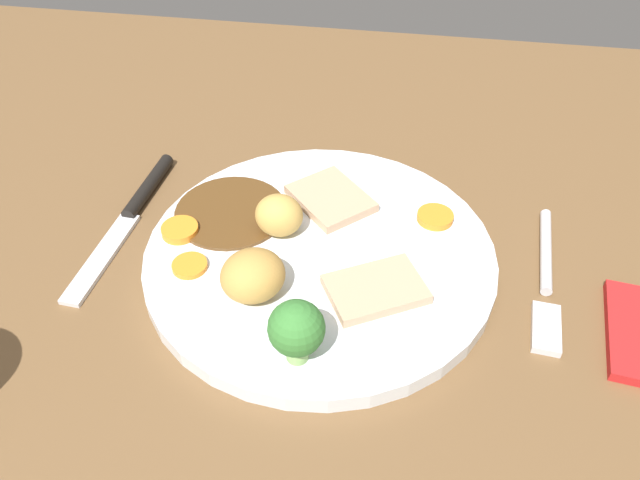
% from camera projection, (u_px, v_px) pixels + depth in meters
% --- Properties ---
extents(dining_table, '(1.20, 0.84, 0.04)m').
position_uv_depth(dining_table, '(332.00, 265.00, 0.53)').
color(dining_table, brown).
rests_on(dining_table, ground).
extents(dinner_plate, '(0.28, 0.28, 0.01)m').
position_uv_depth(dinner_plate, '(320.00, 256.00, 0.50)').
color(dinner_plate, white).
rests_on(dinner_plate, dining_table).
extents(gravy_pool, '(0.09, 0.09, 0.00)m').
position_uv_depth(gravy_pool, '(231.00, 212.00, 0.52)').
color(gravy_pool, '#563819').
rests_on(gravy_pool, dinner_plate).
extents(meat_slice_main, '(0.08, 0.08, 0.01)m').
position_uv_depth(meat_slice_main, '(331.00, 198.00, 0.53)').
color(meat_slice_main, tan).
rests_on(meat_slice_main, dinner_plate).
extents(meat_slice_under, '(0.08, 0.08, 0.01)m').
position_uv_depth(meat_slice_under, '(376.00, 289.00, 0.46)').
color(meat_slice_under, tan).
rests_on(meat_slice_under, dinner_plate).
extents(roast_potato_left, '(0.07, 0.06, 0.04)m').
position_uv_depth(roast_potato_left, '(253.00, 275.00, 0.45)').
color(roast_potato_left, '#BC8C42').
rests_on(roast_potato_left, dinner_plate).
extents(roast_potato_right, '(0.04, 0.04, 0.03)m').
position_uv_depth(roast_potato_right, '(279.00, 216.00, 0.50)').
color(roast_potato_right, tan).
rests_on(roast_potato_right, dinner_plate).
extents(carrot_coin_front, '(0.03, 0.03, 0.01)m').
position_uv_depth(carrot_coin_front, '(180.00, 230.00, 0.51)').
color(carrot_coin_front, orange).
rests_on(carrot_coin_front, dinner_plate).
extents(carrot_coin_back, '(0.03, 0.03, 0.00)m').
position_uv_depth(carrot_coin_back, '(190.00, 266.00, 0.48)').
color(carrot_coin_back, orange).
rests_on(carrot_coin_back, dinner_plate).
extents(carrot_coin_side, '(0.03, 0.03, 0.01)m').
position_uv_depth(carrot_coin_side, '(435.00, 217.00, 0.52)').
color(carrot_coin_side, orange).
rests_on(carrot_coin_side, dinner_plate).
extents(broccoli_floret, '(0.04, 0.04, 0.05)m').
position_uv_depth(broccoli_floret, '(296.00, 330.00, 0.40)').
color(broccoli_floret, '#8CB766').
rests_on(broccoli_floret, dinner_plate).
extents(fork, '(0.03, 0.15, 0.01)m').
position_uv_depth(fork, '(546.00, 280.00, 0.48)').
color(fork, silver).
rests_on(fork, dining_table).
extents(knife, '(0.03, 0.19, 0.01)m').
position_uv_depth(knife, '(133.00, 210.00, 0.54)').
color(knife, black).
rests_on(knife, dining_table).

